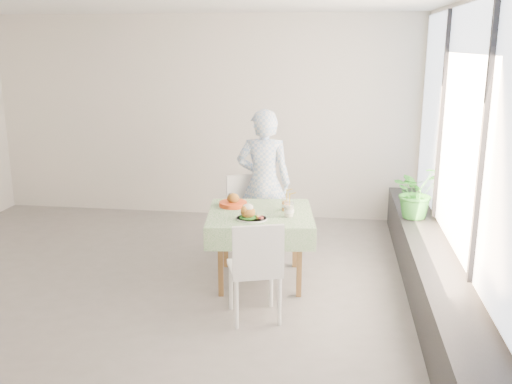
# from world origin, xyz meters

# --- Properties ---
(floor) EXTENTS (6.00, 6.00, 0.00)m
(floor) POSITION_xyz_m (0.00, 0.00, 0.00)
(floor) COLOR slate
(floor) RESTS_ON ground
(wall_back) EXTENTS (6.00, 0.02, 2.80)m
(wall_back) POSITION_xyz_m (0.00, 2.50, 1.40)
(wall_back) COLOR silver
(wall_back) RESTS_ON ground
(wall_front) EXTENTS (6.00, 0.02, 2.80)m
(wall_front) POSITION_xyz_m (0.00, -2.50, 1.40)
(wall_front) COLOR silver
(wall_front) RESTS_ON ground
(wall_right) EXTENTS (0.02, 5.00, 2.80)m
(wall_right) POSITION_xyz_m (3.00, 0.00, 1.40)
(wall_right) COLOR silver
(wall_right) RESTS_ON ground
(window_pane) EXTENTS (0.01, 4.80, 2.18)m
(window_pane) POSITION_xyz_m (2.97, 0.00, 1.65)
(window_pane) COLOR #D1E0F9
(window_pane) RESTS_ON ground
(window_ledge) EXTENTS (0.40, 4.80, 0.50)m
(window_ledge) POSITION_xyz_m (2.80, 0.00, 0.25)
(window_ledge) COLOR black
(window_ledge) RESTS_ON ground
(cafe_table) EXTENTS (1.16, 1.16, 0.74)m
(cafe_table) POSITION_xyz_m (1.12, 0.17, 0.46)
(cafe_table) COLOR brown
(cafe_table) RESTS_ON ground
(chair_far) EXTENTS (0.59, 0.59, 0.93)m
(chair_far) POSITION_xyz_m (0.90, 0.89, 0.29)
(chair_far) COLOR white
(chair_far) RESTS_ON ground
(chair_near) EXTENTS (0.55, 0.55, 0.93)m
(chair_near) POSITION_xyz_m (1.19, -0.68, 0.29)
(chair_near) COLOR white
(chair_near) RESTS_ON ground
(diner) EXTENTS (0.63, 0.42, 1.71)m
(diner) POSITION_xyz_m (1.06, 0.96, 0.85)
(diner) COLOR #8BB1DF
(diner) RESTS_ON ground
(main_dish) EXTENTS (0.31, 0.31, 0.16)m
(main_dish) POSITION_xyz_m (1.05, -0.09, 0.79)
(main_dish) COLOR white
(main_dish) RESTS_ON cafe_table
(juice_cup_orange) EXTENTS (0.10, 0.10, 0.27)m
(juice_cup_orange) POSITION_xyz_m (1.38, 0.26, 0.80)
(juice_cup_orange) COLOR white
(juice_cup_orange) RESTS_ON cafe_table
(juice_cup_lemonade) EXTENTS (0.10, 0.10, 0.29)m
(juice_cup_lemonade) POSITION_xyz_m (1.42, 0.06, 0.81)
(juice_cup_lemonade) COLOR white
(juice_cup_lemonade) RESTS_ON cafe_table
(second_dish) EXTENTS (0.29, 0.29, 0.14)m
(second_dish) POSITION_xyz_m (0.81, 0.35, 0.78)
(second_dish) COLOR #C73D14
(second_dish) RESTS_ON cafe_table
(potted_plant) EXTENTS (0.71, 0.70, 0.60)m
(potted_plant) POSITION_xyz_m (2.77, 1.03, 0.80)
(potted_plant) COLOR #297828
(potted_plant) RESTS_ON window_ledge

